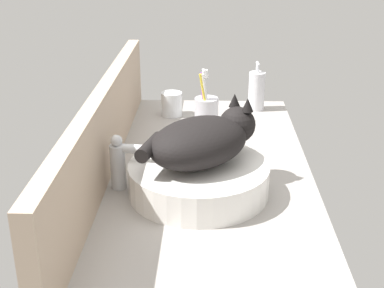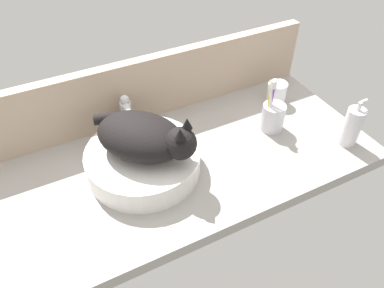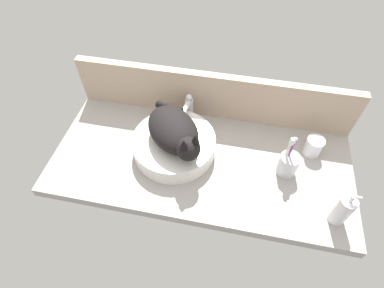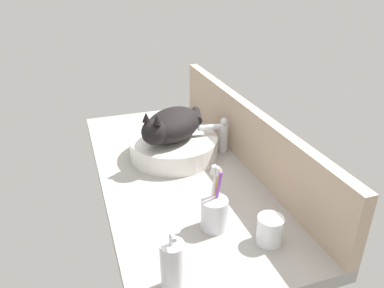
{
  "view_description": "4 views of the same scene",
  "coord_description": "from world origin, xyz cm",
  "px_view_note": "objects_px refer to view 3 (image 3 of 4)",
  "views": [
    {
      "loc": [
        -123.09,
        -0.96,
        59.33
      ],
      "look_at": [
        0.25,
        3.35,
        7.67
      ],
      "focal_mm": 50.0,
      "sensor_mm": 36.0,
      "label": 1
    },
    {
      "loc": [
        -33.35,
        -72.72,
        79.63
      ],
      "look_at": [
        1.67,
        -3.89,
        9.02
      ],
      "focal_mm": 35.0,
      "sensor_mm": 36.0,
      "label": 2
    },
    {
      "loc": [
        10.46,
        -70.15,
        96.73
      ],
      "look_at": [
        -3.85,
        0.34,
        7.39
      ],
      "focal_mm": 28.0,
      "sensor_mm": 36.0,
      "label": 3
    },
    {
      "loc": [
        109.47,
        -32.34,
        66.95
      ],
      "look_at": [
        1.0,
        4.45,
        10.17
      ],
      "focal_mm": 35.0,
      "sensor_mm": 36.0,
      "label": 4
    }
  ],
  "objects_px": {
    "toothbrush_cup": "(288,164)",
    "faucet": "(188,108)",
    "cat": "(175,131)",
    "soap_dispenser": "(342,210)",
    "sink_basin": "(174,145)",
    "water_glass": "(313,147)"
  },
  "relations": [
    {
      "from": "sink_basin",
      "to": "toothbrush_cup",
      "type": "distance_m",
      "value": 0.44
    },
    {
      "from": "soap_dispenser",
      "to": "water_glass",
      "type": "relative_size",
      "value": 2.09
    },
    {
      "from": "toothbrush_cup",
      "to": "water_glass",
      "type": "xyz_separation_m",
      "value": [
        0.1,
        0.11,
        -0.02
      ]
    },
    {
      "from": "sink_basin",
      "to": "soap_dispenser",
      "type": "xyz_separation_m",
      "value": [
        0.61,
        -0.18,
        0.03
      ]
    },
    {
      "from": "sink_basin",
      "to": "toothbrush_cup",
      "type": "height_order",
      "value": "toothbrush_cup"
    },
    {
      "from": "soap_dispenser",
      "to": "cat",
      "type": "bearing_deg",
      "value": 164.21
    },
    {
      "from": "faucet",
      "to": "toothbrush_cup",
      "type": "bearing_deg",
      "value": -24.73
    },
    {
      "from": "faucet",
      "to": "water_glass",
      "type": "distance_m",
      "value": 0.53
    },
    {
      "from": "cat",
      "to": "soap_dispenser",
      "type": "bearing_deg",
      "value": -15.79
    },
    {
      "from": "faucet",
      "to": "soap_dispenser",
      "type": "relative_size",
      "value": 0.84
    },
    {
      "from": "sink_basin",
      "to": "faucet",
      "type": "bearing_deg",
      "value": 83.69
    },
    {
      "from": "faucet",
      "to": "sink_basin",
      "type": "bearing_deg",
      "value": -96.31
    },
    {
      "from": "soap_dispenser",
      "to": "water_glass",
      "type": "height_order",
      "value": "soap_dispenser"
    },
    {
      "from": "faucet",
      "to": "soap_dispenser",
      "type": "bearing_deg",
      "value": -31.31
    },
    {
      "from": "faucet",
      "to": "water_glass",
      "type": "bearing_deg",
      "value": -8.61
    },
    {
      "from": "soap_dispenser",
      "to": "toothbrush_cup",
      "type": "height_order",
      "value": "toothbrush_cup"
    },
    {
      "from": "faucet",
      "to": "cat",
      "type": "bearing_deg",
      "value": -93.13
    },
    {
      "from": "toothbrush_cup",
      "to": "water_glass",
      "type": "height_order",
      "value": "toothbrush_cup"
    },
    {
      "from": "sink_basin",
      "to": "cat",
      "type": "relative_size",
      "value": 1.09
    },
    {
      "from": "toothbrush_cup",
      "to": "faucet",
      "type": "bearing_deg",
      "value": 155.27
    },
    {
      "from": "cat",
      "to": "water_glass",
      "type": "height_order",
      "value": "cat"
    },
    {
      "from": "sink_basin",
      "to": "soap_dispenser",
      "type": "bearing_deg",
      "value": -16.41
    }
  ]
}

